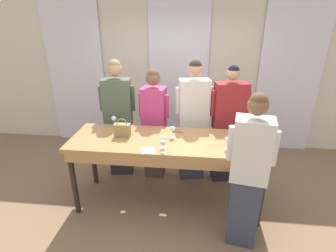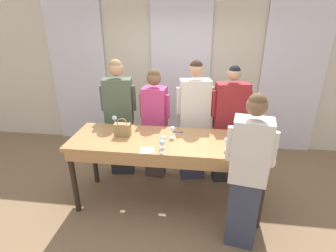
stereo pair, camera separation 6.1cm
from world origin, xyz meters
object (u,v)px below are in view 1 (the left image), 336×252
(guest_olive_jacket, at_px, (118,118))
(wine_bottle, at_px, (251,127))
(wine_glass_front_right, at_px, (227,140))
(wine_glass_center_right, at_px, (236,127))
(wine_glass_center_left, at_px, (233,130))
(guest_cream_sweater, at_px, (193,121))
(wine_glass_back_left, at_px, (173,129))
(wine_glass_front_left, at_px, (163,143))
(guest_striped_shirt, at_px, (228,126))
(tasting_bar, at_px, (167,147))
(wine_glass_center_mid, at_px, (114,119))
(handbag, at_px, (122,130))
(host_pouring, at_px, (248,173))
(wine_glass_front_mid, at_px, (164,139))
(guest_pink_top, at_px, (154,124))

(guest_olive_jacket, bearing_deg, wine_bottle, -13.16)
(wine_glass_front_right, height_order, wine_glass_center_right, same)
(wine_bottle, distance_m, wine_glass_center_left, 0.26)
(wine_glass_front_right, distance_m, guest_cream_sweater, 0.95)
(wine_glass_center_left, xyz_separation_m, wine_glass_back_left, (-0.76, -0.07, 0.00))
(wine_glass_front_left, xyz_separation_m, guest_cream_sweater, (0.33, 1.01, -0.12))
(wine_glass_center_right, bearing_deg, guest_striped_shirt, 95.65)
(tasting_bar, xyz_separation_m, wine_glass_center_mid, (-0.80, 0.37, 0.21))
(wine_glass_front_right, xyz_separation_m, wine_glass_center_left, (0.10, 0.32, 0.00))
(handbag, distance_m, host_pouring, 1.63)
(guest_cream_sweater, bearing_deg, guest_olive_jacket, -180.00)
(wine_glass_center_right, bearing_deg, wine_glass_front_left, -147.40)
(handbag, relative_size, guest_cream_sweater, 0.13)
(wine_bottle, relative_size, wine_glass_front_right, 2.21)
(wine_glass_front_mid, height_order, guest_pink_top, guest_pink_top)
(wine_glass_center_left, bearing_deg, wine_glass_center_mid, 172.87)
(guest_striped_shirt, height_order, host_pouring, guest_striped_shirt)
(wine_glass_center_mid, relative_size, host_pouring, 0.09)
(wine_glass_front_left, height_order, guest_olive_jacket, guest_olive_jacket)
(wine_glass_center_right, bearing_deg, wine_glass_center_mid, 176.25)
(guest_striped_shirt, bearing_deg, wine_bottle, -62.69)
(handbag, bearing_deg, guest_cream_sweater, 35.45)
(wine_glass_front_mid, height_order, guest_cream_sweater, guest_cream_sweater)
(guest_pink_top, height_order, host_pouring, host_pouring)
(wine_bottle, bearing_deg, wine_glass_front_mid, -157.52)
(handbag, xyz_separation_m, wine_glass_front_left, (0.58, -0.36, 0.02))
(wine_glass_front_mid, relative_size, wine_glass_center_mid, 1.00)
(guest_striped_shirt, bearing_deg, wine_glass_back_left, -142.29)
(wine_glass_back_left, distance_m, guest_striped_shirt, 1.00)
(wine_glass_front_mid, bearing_deg, handbag, 156.38)
(wine_glass_center_mid, distance_m, guest_olive_jacket, 0.35)
(handbag, distance_m, wine_glass_center_mid, 0.38)
(tasting_bar, relative_size, wine_glass_front_left, 16.14)
(wine_glass_front_right, bearing_deg, guest_pink_top, 139.72)
(wine_glass_front_mid, bearing_deg, host_pouring, -21.63)
(wine_glass_center_left, relative_size, guest_olive_jacket, 0.08)
(wine_glass_center_mid, height_order, guest_pink_top, guest_pink_top)
(guest_pink_top, bearing_deg, wine_glass_center_right, -20.64)
(wine_glass_center_mid, xyz_separation_m, wine_glass_back_left, (0.86, -0.27, 0.00))
(wine_bottle, xyz_separation_m, wine_glass_front_right, (-0.34, -0.41, -0.01))
(wine_bottle, xyz_separation_m, wine_glass_center_left, (-0.24, -0.08, -0.01))
(wine_glass_center_mid, bearing_deg, host_pouring, -28.69)
(guest_cream_sweater, relative_size, host_pouring, 1.05)
(wine_glass_center_left, xyz_separation_m, guest_olive_jacket, (-1.66, 0.53, -0.12))
(tasting_bar, bearing_deg, guest_pink_top, 111.63)
(guest_olive_jacket, bearing_deg, wine_glass_back_left, -33.94)
(wine_glass_front_mid, relative_size, guest_striped_shirt, 0.08)
(wine_glass_center_right, height_order, wine_glass_back_left, same)
(wine_glass_center_mid, relative_size, guest_striped_shirt, 0.08)
(wine_bottle, bearing_deg, tasting_bar, -166.51)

